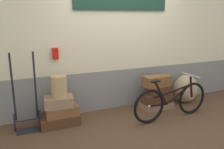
# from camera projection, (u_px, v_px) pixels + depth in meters

# --- Properties ---
(ground) EXTENTS (9.58, 5.20, 0.06)m
(ground) POSITION_uv_depth(u_px,v_px,m) (136.00, 122.00, 4.29)
(ground) COLOR #513823
(station_building) EXTENTS (7.58, 0.74, 2.41)m
(station_building) POSITION_uv_depth(u_px,v_px,m) (118.00, 49.00, 4.75)
(station_building) COLOR gray
(station_building) RESTS_ON ground
(suitcase_0) EXTENTS (0.66, 0.42, 0.17)m
(suitcase_0) POSITION_uv_depth(u_px,v_px,m) (59.00, 120.00, 4.14)
(suitcase_0) COLOR #4C2D19
(suitcase_0) RESTS_ON ground
(suitcase_1) EXTENTS (0.55, 0.37, 0.17)m
(suitcase_1) POSITION_uv_depth(u_px,v_px,m) (62.00, 110.00, 4.11)
(suitcase_1) COLOR brown
(suitcase_1) RESTS_ON suitcase_0
(suitcase_2) EXTENTS (0.52, 0.37, 0.18)m
(suitcase_2) POSITION_uv_depth(u_px,v_px,m) (59.00, 102.00, 4.03)
(suitcase_2) COLOR #937051
(suitcase_2) RESTS_ON suitcase_1
(suitcase_3) EXTENTS (0.65, 0.34, 0.12)m
(suitcase_3) POSITION_uv_depth(u_px,v_px,m) (156.00, 105.00, 4.87)
(suitcase_3) COLOR #937051
(suitcase_3) RESTS_ON ground
(suitcase_4) EXTENTS (0.59, 0.34, 0.21)m
(suitcase_4) POSITION_uv_depth(u_px,v_px,m) (157.00, 98.00, 4.81)
(suitcase_4) COLOR #4C2D19
(suitcase_4) RESTS_ON suitcase_3
(suitcase_5) EXTENTS (0.51, 0.30, 0.15)m
(suitcase_5) POSITION_uv_depth(u_px,v_px,m) (159.00, 90.00, 4.78)
(suitcase_5) COLOR #4C2D19
(suitcase_5) RESTS_ON suitcase_4
(suitcase_6) EXTENTS (0.54, 0.28, 0.21)m
(suitcase_6) POSITION_uv_depth(u_px,v_px,m) (157.00, 81.00, 4.75)
(suitcase_6) COLOR brown
(suitcase_6) RESTS_ON suitcase_5
(wicker_basket) EXTENTS (0.26, 0.26, 0.36)m
(wicker_basket) POSITION_uv_depth(u_px,v_px,m) (59.00, 86.00, 3.98)
(wicker_basket) COLOR tan
(wicker_basket) RESTS_ON suitcase_2
(luggage_trolley) EXTENTS (0.43, 0.36, 1.32)m
(luggage_trolley) POSITION_uv_depth(u_px,v_px,m) (27.00, 112.00, 3.92)
(luggage_trolley) COLOR black
(luggage_trolley) RESTS_ON ground
(burlap_sack) EXTENTS (0.54, 0.46, 0.62)m
(burlap_sack) POSITION_uv_depth(u_px,v_px,m) (186.00, 89.00, 5.16)
(burlap_sack) COLOR tan
(burlap_sack) RESTS_ON ground
(bicycle) EXTENTS (1.62, 0.46, 0.80)m
(bicycle) POSITION_uv_depth(u_px,v_px,m) (171.00, 101.00, 4.33)
(bicycle) COLOR black
(bicycle) RESTS_ON ground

